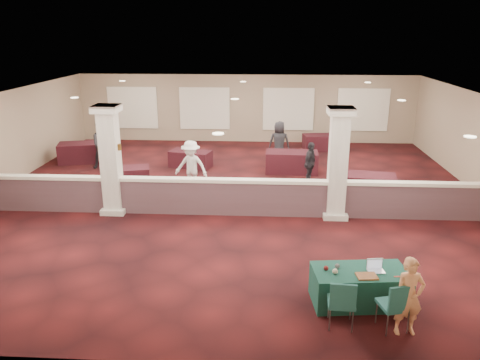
# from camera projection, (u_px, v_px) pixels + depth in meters

# --- Properties ---
(ground) EXTENTS (16.00, 16.00, 0.00)m
(ground) POSITION_uv_depth(u_px,v_px,m) (235.00, 197.00, 15.22)
(ground) COLOR #411011
(ground) RESTS_ON ground
(wall_back) EXTENTS (16.00, 0.04, 3.20)m
(wall_back) POSITION_uv_depth(u_px,v_px,m) (246.00, 109.00, 22.33)
(wall_back) COLOR gray
(wall_back) RESTS_ON ground
(wall_front) EXTENTS (16.00, 0.04, 3.20)m
(wall_front) POSITION_uv_depth(u_px,v_px,m) (200.00, 277.00, 7.13)
(wall_front) COLOR gray
(wall_front) RESTS_ON ground
(ceiling) EXTENTS (16.00, 16.00, 0.02)m
(ceiling) POSITION_uv_depth(u_px,v_px,m) (235.00, 98.00, 14.24)
(ceiling) COLOR silver
(ceiling) RESTS_ON wall_back
(partition_wall) EXTENTS (15.60, 0.28, 1.10)m
(partition_wall) POSITION_uv_depth(u_px,v_px,m) (232.00, 196.00, 13.62)
(partition_wall) COLOR #52373F
(partition_wall) RESTS_ON ground
(column_left) EXTENTS (0.72, 0.72, 3.20)m
(column_left) POSITION_uv_depth(u_px,v_px,m) (111.00, 159.00, 13.49)
(column_left) COLOR beige
(column_left) RESTS_ON ground
(column_right) EXTENTS (0.72, 0.72, 3.20)m
(column_right) POSITION_uv_depth(u_px,v_px,m) (338.00, 163.00, 13.13)
(column_right) COLOR beige
(column_right) RESTS_ON ground
(sconce_left) EXTENTS (0.12, 0.12, 0.18)m
(sconce_left) POSITION_uv_depth(u_px,v_px,m) (100.00, 147.00, 13.39)
(sconce_left) COLOR brown
(sconce_left) RESTS_ON column_left
(sconce_right) EXTENTS (0.12, 0.12, 0.18)m
(sconce_right) POSITION_uv_depth(u_px,v_px,m) (119.00, 147.00, 13.36)
(sconce_right) COLOR brown
(sconce_right) RESTS_ON column_left
(near_table) EXTENTS (1.92, 1.10, 0.70)m
(near_table) POSITION_uv_depth(u_px,v_px,m) (359.00, 287.00, 9.25)
(near_table) COLOR #0F392C
(near_table) RESTS_ON ground
(conf_chair_main) EXTENTS (0.60, 0.60, 0.98)m
(conf_chair_main) POSITION_uv_depth(u_px,v_px,m) (397.00, 303.00, 8.29)
(conf_chair_main) COLOR #1B4F48
(conf_chair_main) RESTS_ON ground
(conf_chair_side) EXTENTS (0.52, 0.53, 0.97)m
(conf_chair_side) POSITION_uv_depth(u_px,v_px,m) (342.00, 300.00, 8.37)
(conf_chair_side) COLOR #1B4F48
(conf_chair_side) RESTS_ON ground
(woman) EXTENTS (0.57, 0.42, 1.47)m
(woman) POSITION_uv_depth(u_px,v_px,m) (409.00, 297.00, 8.19)
(woman) COLOR #E89B64
(woman) RESTS_ON ground
(far_table_front_left) EXTENTS (1.78, 1.20, 0.66)m
(far_table_front_left) POSITION_uv_depth(u_px,v_px,m) (126.00, 177.00, 16.22)
(far_table_front_left) COLOR black
(far_table_front_left) RESTS_ON ground
(far_table_front_center) EXTENTS (1.99, 1.04, 0.79)m
(far_table_front_center) POSITION_uv_depth(u_px,v_px,m) (292.00, 162.00, 17.81)
(far_table_front_center) COLOR black
(far_table_front_center) RESTS_ON ground
(far_table_front_right) EXTENTS (1.97, 1.20, 0.75)m
(far_table_front_right) POSITION_uv_depth(u_px,v_px,m) (366.00, 186.00, 15.16)
(far_table_front_right) COLOR black
(far_table_front_right) RESTS_ON ground
(far_table_back_left) EXTENTS (2.13, 1.43, 0.79)m
(far_table_back_left) POSITION_uv_depth(u_px,v_px,m) (84.00, 152.00, 19.19)
(far_table_back_left) COLOR black
(far_table_back_left) RESTS_ON ground
(far_table_back_center) EXTENTS (1.76, 1.20, 0.65)m
(far_table_back_center) POSITION_uv_depth(u_px,v_px,m) (191.00, 159.00, 18.49)
(far_table_back_center) COLOR black
(far_table_back_center) RESTS_ON ground
(far_table_back_right) EXTENTS (1.84, 1.12, 0.70)m
(far_table_back_right) POSITION_uv_depth(u_px,v_px,m) (323.00, 142.00, 21.10)
(far_table_back_right) COLOR black
(far_table_back_right) RESTS_ON ground
(attendee_a) EXTENTS (1.02, 0.86, 1.87)m
(attendee_a) POSITION_uv_depth(u_px,v_px,m) (103.00, 145.00, 18.19)
(attendee_a) COLOR black
(attendee_a) RESTS_ON ground
(attendee_b) EXTENTS (1.20, 0.76, 1.74)m
(attendee_b) POSITION_uv_depth(u_px,v_px,m) (191.00, 166.00, 15.51)
(attendee_b) COLOR silver
(attendee_b) RESTS_ON ground
(attendee_c) EXTENTS (0.77, 0.98, 1.51)m
(attendee_c) POSITION_uv_depth(u_px,v_px,m) (310.00, 163.00, 16.28)
(attendee_c) COLOR black
(attendee_c) RESTS_ON ground
(attendee_d) EXTENTS (0.87, 0.48, 1.74)m
(attendee_d) POSITION_uv_depth(u_px,v_px,m) (279.00, 143.00, 18.77)
(attendee_d) COLOR black
(attendee_d) RESTS_ON ground
(laptop_base) EXTENTS (0.34, 0.25, 0.02)m
(laptop_base) POSITION_uv_depth(u_px,v_px,m) (376.00, 271.00, 9.11)
(laptop_base) COLOR silver
(laptop_base) RESTS_ON near_table
(laptop_screen) EXTENTS (0.32, 0.04, 0.21)m
(laptop_screen) POSITION_uv_depth(u_px,v_px,m) (375.00, 263.00, 9.18)
(laptop_screen) COLOR silver
(laptop_screen) RESTS_ON near_table
(screen_glow) EXTENTS (0.29, 0.03, 0.18)m
(screen_glow) POSITION_uv_depth(u_px,v_px,m) (375.00, 264.00, 9.17)
(screen_glow) COLOR silver
(screen_glow) RESTS_ON near_table
(knitting) EXTENTS (0.41, 0.33, 0.03)m
(knitting) POSITION_uv_depth(u_px,v_px,m) (367.00, 276.00, 8.91)
(knitting) COLOR #C1631E
(knitting) RESTS_ON near_table
(yarn_cream) EXTENTS (0.11, 0.11, 0.11)m
(yarn_cream) POSITION_uv_depth(u_px,v_px,m) (335.00, 271.00, 9.01)
(yarn_cream) COLOR beige
(yarn_cream) RESTS_ON near_table
(yarn_red) EXTENTS (0.10, 0.10, 0.10)m
(yarn_red) POSITION_uv_depth(u_px,v_px,m) (326.00, 268.00, 9.14)
(yarn_red) COLOR #5A1512
(yarn_red) RESTS_ON near_table
(yarn_grey) EXTENTS (0.10, 0.10, 0.10)m
(yarn_grey) POSITION_uv_depth(u_px,v_px,m) (337.00, 266.00, 9.22)
(yarn_grey) COLOR #535359
(yarn_grey) RESTS_ON near_table
(scissors) EXTENTS (0.12, 0.04, 0.01)m
(scissors) POSITION_uv_depth(u_px,v_px,m) (397.00, 277.00, 8.91)
(scissors) COLOR red
(scissors) RESTS_ON near_table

